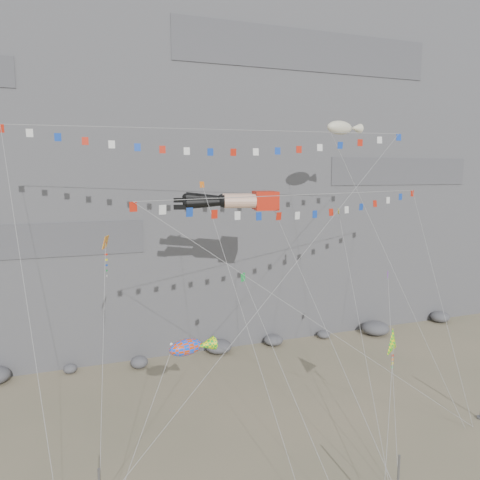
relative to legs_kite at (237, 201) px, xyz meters
The scene contains 14 objects.
ground 17.71m from the legs_kite, 81.14° to the right, with size 120.00×120.00×0.00m, color gray.
cliff 25.74m from the legs_kite, 87.01° to the left, with size 80.00×28.00×50.00m, color slate.
talus_boulders 17.64m from the legs_kite, 82.07° to the left, with size 60.00×3.00×1.20m, color #58585C, non-canonical shape.
legs_kite is the anchor object (origin of this frame).
flag_banner_upper 5.44m from the legs_kite, 156.43° to the left, with size 30.28×14.34×27.48m.
flag_banner_lower 5.45m from the legs_kite, 41.39° to the right, with size 25.82×11.14×20.25m.
harlequin_kite 11.44m from the legs_kite, 154.85° to the right, with size 2.21×6.96×15.02m.
fish_windsock 12.45m from the legs_kite, 130.01° to the right, with size 7.44×6.37×10.61m.
delta_kite 15.17m from the legs_kite, 51.28° to the right, with size 6.74×7.59×10.99m.
blimp_windsock 11.62m from the legs_kite, ahead, with size 5.55×13.34×24.99m.
small_kite_a 2.91m from the legs_kite, 168.60° to the right, with size 2.21×14.33×21.89m.
small_kite_b 12.91m from the legs_kite, 25.16° to the right, with size 7.00×10.58×15.49m.
small_kite_c 7.18m from the legs_kite, 104.71° to the right, with size 2.46×11.22×15.20m.
small_kite_d 8.60m from the legs_kite, ahead, with size 4.96×13.86×20.33m.
Camera 1 is at (-13.43, -25.72, 17.89)m, focal length 35.00 mm.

